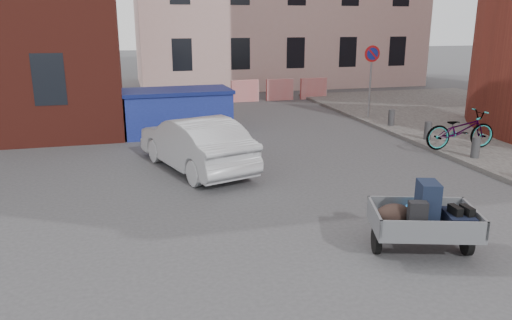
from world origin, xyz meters
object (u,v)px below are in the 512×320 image
object	(u,v)px
trailer	(423,218)
dumpster	(177,111)
bicycle	(460,130)
silver_car	(195,143)

from	to	relation	value
trailer	dumpster	size ratio (longest dim) A/B	0.55
trailer	bicycle	bearing A→B (deg)	66.49
dumpster	bicycle	distance (m)	8.75
trailer	silver_car	bearing A→B (deg)	133.58
dumpster	bicycle	size ratio (longest dim) A/B	1.72
dumpster	silver_car	distance (m)	4.31
trailer	bicycle	xyz separation A→B (m)	(4.66, 5.41, 0.06)
bicycle	trailer	bearing A→B (deg)	142.41
trailer	dumpster	xyz separation A→B (m)	(-2.80, 9.99, 0.14)
trailer	dumpster	distance (m)	10.38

